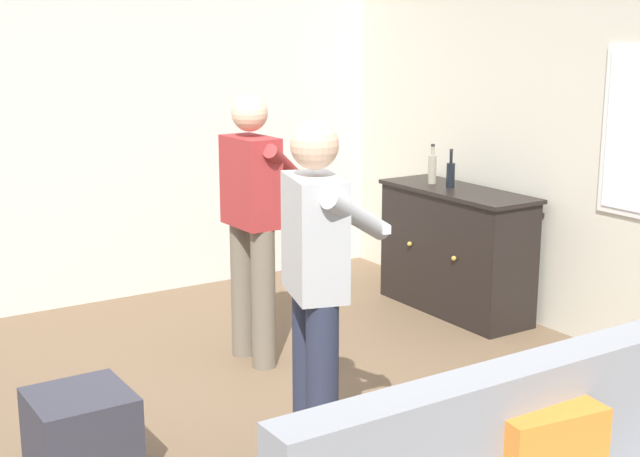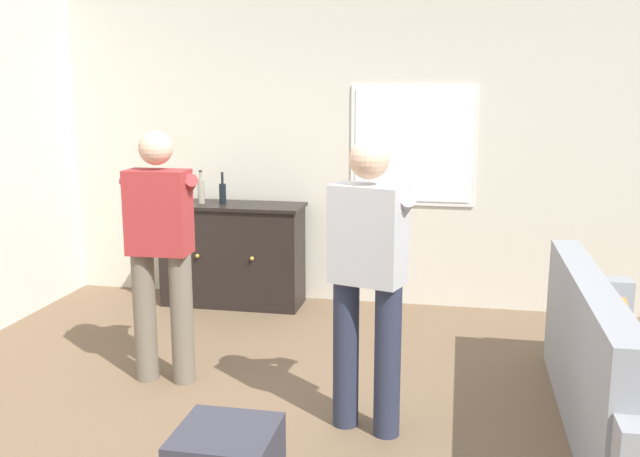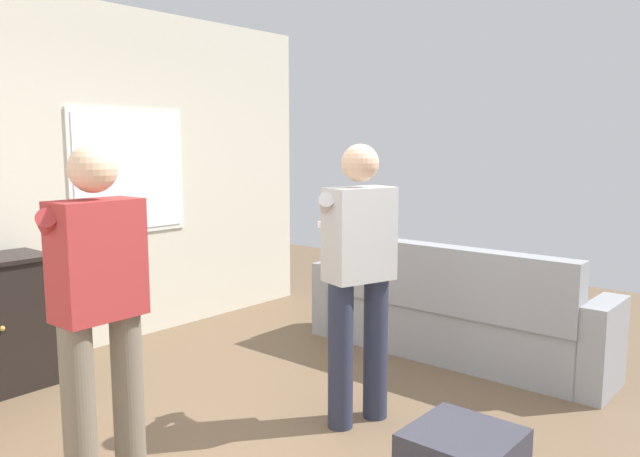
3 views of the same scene
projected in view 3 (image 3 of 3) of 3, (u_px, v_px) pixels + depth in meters
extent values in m
cube|color=beige|center=(54.00, 180.00, 4.83)|extent=(5.20, 0.12, 2.80)
cube|color=silver|center=(129.00, 172.00, 5.24)|extent=(1.09, 0.02, 1.05)
cube|color=white|center=(129.00, 172.00, 5.24)|extent=(1.01, 0.03, 0.97)
cube|color=gray|center=(451.00, 331.00, 4.93)|extent=(0.55, 2.11, 0.42)
cube|color=gray|center=(440.00, 278.00, 4.71)|extent=(0.18, 2.11, 0.50)
cube|color=gray|center=(339.00, 295.00, 5.64)|extent=(0.55, 0.18, 0.64)
cube|color=gray|center=(603.00, 347.00, 4.19)|extent=(0.55, 0.18, 0.64)
cube|color=orange|center=(448.00, 284.00, 4.82)|extent=(0.19, 0.41, 0.36)
sphere|color=#B79338|center=(2.00, 329.00, 4.04)|extent=(0.04, 0.04, 0.04)
cylinder|color=#6B6051|center=(79.00, 417.00, 2.85)|extent=(0.15, 0.15, 0.88)
cylinder|color=#6B6051|center=(128.00, 399.00, 3.05)|extent=(0.15, 0.15, 0.88)
cube|color=#9E2D2D|center=(97.00, 260.00, 2.85)|extent=(0.41, 0.23, 0.55)
sphere|color=#D8AD8C|center=(93.00, 169.00, 2.80)|extent=(0.22, 0.22, 0.22)
cylinder|color=#9E2D2D|center=(54.00, 235.00, 2.85)|extent=(0.32, 0.41, 0.29)
cylinder|color=#9E2D2D|center=(99.00, 230.00, 3.03)|extent=(0.34, 0.40, 0.29)
cube|color=white|center=(61.00, 247.00, 3.05)|extent=(0.15, 0.04, 0.04)
cylinder|color=#282D42|center=(341.00, 356.00, 3.67)|extent=(0.15, 0.15, 0.88)
cylinder|color=#282D42|center=(376.00, 348.00, 3.81)|extent=(0.15, 0.15, 0.88)
cube|color=#B7B7B7|center=(359.00, 234.00, 3.64)|extent=(0.45, 0.33, 0.55)
sphere|color=#D8AD8C|center=(360.00, 163.00, 3.59)|extent=(0.22, 0.22, 0.22)
cylinder|color=#B7B7B7|center=(328.00, 214.00, 3.70)|extent=(0.40, 0.34, 0.29)
cylinder|color=#B7B7B7|center=(359.00, 212.00, 3.82)|extent=(0.22, 0.44, 0.29)
cube|color=white|center=(329.00, 224.00, 3.91)|extent=(0.16, 0.08, 0.04)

